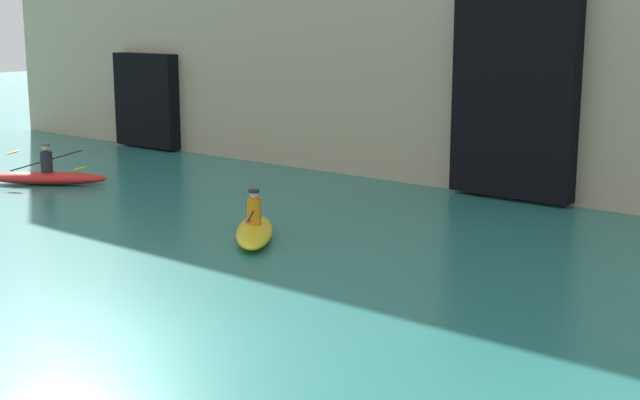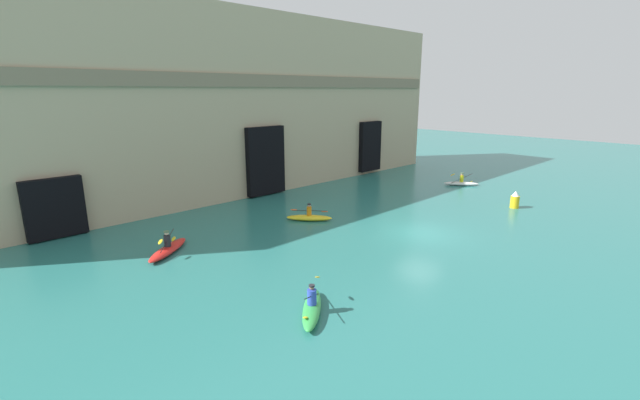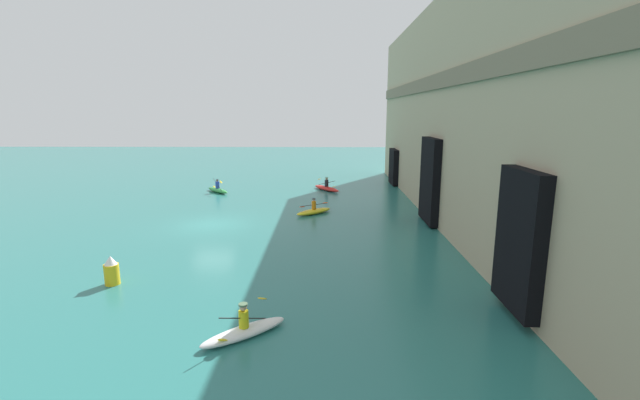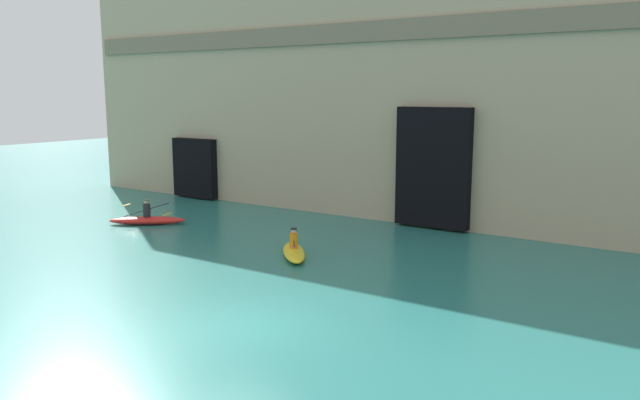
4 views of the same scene
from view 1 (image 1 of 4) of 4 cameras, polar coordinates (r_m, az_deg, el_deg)
The scene contains 3 objects.
ground_plane at distance 13.28m, azimuth -14.19°, elevation -9.68°, with size 120.00×120.00×0.00m, color #28706B.
kayak_yellow at distance 19.35m, azimuth -4.22°, elevation -1.91°, with size 2.51×2.72×1.10m.
kayak_red at distance 26.79m, azimuth -17.05°, elevation 1.45°, with size 3.27×2.68×1.19m.
Camera 1 is at (10.10, -7.19, 4.76)m, focal length 50.00 mm.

